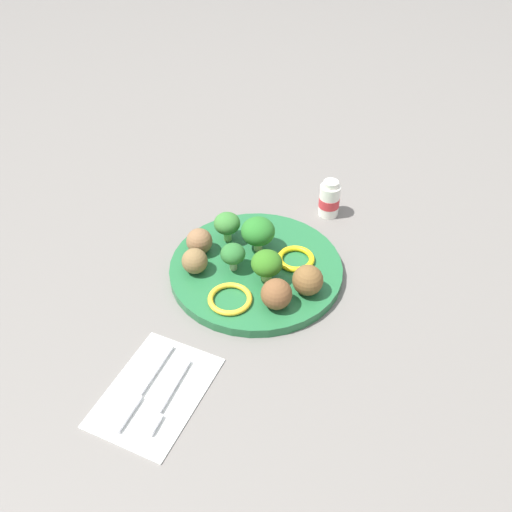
{
  "coord_description": "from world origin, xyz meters",
  "views": [
    {
      "loc": [
        0.6,
        0.29,
        0.62
      ],
      "look_at": [
        0.0,
        0.0,
        0.04
      ],
      "focal_mm": 39.06,
      "sensor_mm": 36.0,
      "label": 1
    }
  ],
  "objects": [
    {
      "name": "plate",
      "position": [
        0.0,
        0.0,
        0.01
      ],
      "size": [
        0.28,
        0.28,
        0.02
      ],
      "primitive_type": "cylinder",
      "color": "#236638",
      "rests_on": "ground_plane"
    },
    {
      "name": "meatball_far_rim",
      "position": [
        0.07,
        0.07,
        0.04
      ],
      "size": [
        0.05,
        0.05,
        0.05
      ],
      "primitive_type": "sphere",
      "color": "brown",
      "rests_on": "plate"
    },
    {
      "name": "broccoli_floret_back_left",
      "position": [
        -0.04,
        -0.01,
        0.05
      ],
      "size": [
        0.06,
        0.06,
        0.06
      ],
      "color": "#A0BB74",
      "rests_on": "plate"
    },
    {
      "name": "pepper_ring_far_rim",
      "position": [
        -0.04,
        0.05,
        0.02
      ],
      "size": [
        0.08,
        0.08,
        0.01
      ],
      "primitive_type": "torus",
      "rotation": [
        0.0,
        0.0,
        2.65
      ],
      "color": "yellow",
      "rests_on": "plate"
    },
    {
      "name": "pepper_ring_back_right",
      "position": [
        0.09,
        -0.0,
        0.02
      ],
      "size": [
        0.1,
        0.1,
        0.01
      ],
      "primitive_type": "torus",
      "rotation": [
        0.0,
        0.0,
        0.86
      ],
      "color": "yellow",
      "rests_on": "plate"
    },
    {
      "name": "broccoli_floret_near_rim",
      "position": [
        -0.04,
        -0.07,
        0.05
      ],
      "size": [
        0.04,
        0.04,
        0.05
      ],
      "color": "#8ED06F",
      "rests_on": "plate"
    },
    {
      "name": "broccoli_floret_mid_left",
      "position": [
        0.02,
        0.03,
        0.05
      ],
      "size": [
        0.05,
        0.05,
        0.05
      ],
      "color": "#A6BF6B",
      "rests_on": "plate"
    },
    {
      "name": "knife",
      "position": [
        0.28,
        -0.03,
        0.01
      ],
      "size": [
        0.15,
        0.02,
        0.01
      ],
      "color": "silver",
      "rests_on": "napkin"
    },
    {
      "name": "yogurt_bottle",
      "position": [
        -0.2,
        0.05,
        0.03
      ],
      "size": [
        0.04,
        0.04,
        0.07
      ],
      "color": "white",
      "rests_on": "ground_plane"
    },
    {
      "name": "fork",
      "position": [
        0.27,
        0.0,
        0.01
      ],
      "size": [
        0.12,
        0.03,
        0.01
      ],
      "color": "silver",
      "rests_on": "napkin"
    },
    {
      "name": "ground_plane",
      "position": [
        0.0,
        0.0,
        0.0
      ],
      "size": [
        4.0,
        4.0,
        0.0
      ],
      "primitive_type": "plane",
      "color": "slate"
    },
    {
      "name": "meatball_front_right",
      "position": [
        0.05,
        -0.08,
        0.04
      ],
      "size": [
        0.04,
        0.04,
        0.04
      ],
      "primitive_type": "sphere",
      "color": "brown",
      "rests_on": "plate"
    },
    {
      "name": "meatball_center",
      "position": [
        0.02,
        0.1,
        0.04
      ],
      "size": [
        0.05,
        0.05,
        0.05
      ],
      "primitive_type": "sphere",
      "color": "brown",
      "rests_on": "plate"
    },
    {
      "name": "meatball_mid_left",
      "position": [
        0.01,
        -0.1,
        0.04
      ],
      "size": [
        0.04,
        0.04,
        0.04
      ],
      "primitive_type": "sphere",
      "color": "brown",
      "rests_on": "plate"
    },
    {
      "name": "napkin",
      "position": [
        0.27,
        -0.02,
        0.0
      ],
      "size": [
        0.17,
        0.13,
        0.01
      ],
      "primitive_type": "cube",
      "rotation": [
        0.0,
        0.0,
        0.03
      ],
      "color": "white",
      "rests_on": "ground_plane"
    },
    {
      "name": "broccoli_floret_center",
      "position": [
        0.02,
        -0.03,
        0.05
      ],
      "size": [
        0.04,
        0.04,
        0.05
      ],
      "color": "#9DB983",
      "rests_on": "plate"
    }
  ]
}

